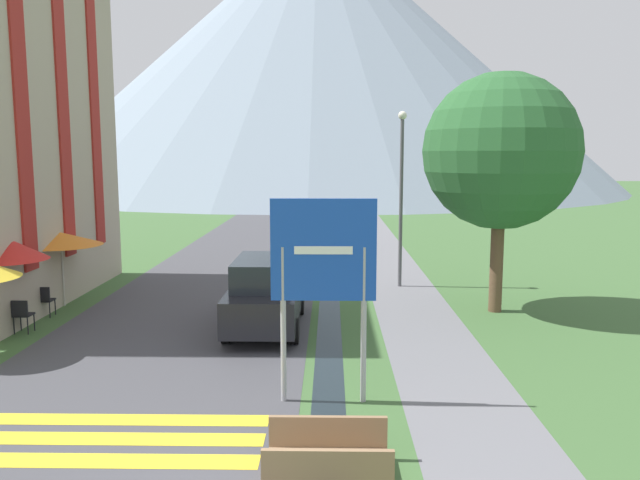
% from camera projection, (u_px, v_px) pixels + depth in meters
% --- Properties ---
extents(ground_plane, '(160.00, 160.00, 0.00)m').
position_uv_depth(ground_plane, '(302.00, 258.00, 26.61)').
color(ground_plane, '#3D6033').
extents(road, '(6.40, 60.00, 0.01)m').
position_uv_depth(road, '(267.00, 230.00, 36.56)').
color(road, '#424247').
rests_on(road, ground_plane).
extents(footpath, '(2.20, 60.00, 0.01)m').
position_uv_depth(footpath, '(371.00, 230.00, 36.45)').
color(footpath, slate).
rests_on(footpath, ground_plane).
extents(drainage_channel, '(0.60, 60.00, 0.00)m').
position_uv_depth(drainage_channel, '(330.00, 230.00, 36.49)').
color(drainage_channel, black).
rests_on(drainage_channel, ground_plane).
extents(crosswalk_marking, '(5.44, 1.84, 0.01)m').
position_uv_depth(crosswalk_marking, '(89.00, 439.00, 9.64)').
color(crosswalk_marking, yellow).
rests_on(crosswalk_marking, ground_plane).
extents(mountain_distant, '(74.28, 74.28, 33.77)m').
position_uv_depth(mountain_distant, '(318.00, 56.00, 79.75)').
color(mountain_distant, gray).
rests_on(mountain_distant, ground_plane).
extents(road_sign, '(1.83, 0.11, 3.62)m').
position_uv_depth(road_sign, '(323.00, 269.00, 10.79)').
color(road_sign, '#9E9EA3').
rests_on(road_sign, ground_plane).
extents(footbridge, '(1.70, 1.10, 0.65)m').
position_uv_depth(footbridge, '(328.00, 462.00, 8.46)').
color(footbridge, '#846647').
rests_on(footbridge, ground_plane).
extents(parked_car_near, '(1.79, 4.40, 1.82)m').
position_uv_depth(parked_car_near, '(266.00, 293.00, 15.70)').
color(parked_car_near, black).
rests_on(parked_car_near, ground_plane).
extents(parked_car_far, '(1.80, 4.44, 1.82)m').
position_uv_depth(parked_car_far, '(296.00, 229.00, 29.37)').
color(parked_car_far, '#B2B2B7').
rests_on(parked_car_far, ground_plane).
extents(cafe_chair_middle, '(0.40, 0.40, 0.85)m').
position_uv_depth(cafe_chair_middle, '(22.00, 313.00, 15.27)').
color(cafe_chair_middle, black).
rests_on(cafe_chair_middle, ground_plane).
extents(cafe_chair_far_left, '(0.40, 0.40, 0.85)m').
position_uv_depth(cafe_chair_far_left, '(44.00, 299.00, 16.82)').
color(cafe_chair_far_left, black).
rests_on(cafe_chair_far_left, ground_plane).
extents(cafe_umbrella_middle_red, '(1.92, 1.92, 2.34)m').
position_uv_depth(cafe_umbrella_middle_red, '(8.00, 249.00, 15.29)').
color(cafe_umbrella_middle_red, '#B7B2A8').
rests_on(cafe_umbrella_middle_red, ground_plane).
extents(cafe_umbrella_rear_orange, '(2.33, 2.33, 2.16)m').
position_uv_depth(cafe_umbrella_rear_orange, '(61.00, 239.00, 17.91)').
color(cafe_umbrella_rear_orange, '#B7B2A8').
rests_on(cafe_umbrella_rear_orange, ground_plane).
extents(person_seated_far, '(0.32, 0.32, 1.25)m').
position_uv_depth(person_seated_far, '(20.00, 296.00, 16.38)').
color(person_seated_far, '#282833').
rests_on(person_seated_far, ground_plane).
extents(streetlamp, '(0.28, 0.28, 5.77)m').
position_uv_depth(streetlamp, '(401.00, 185.00, 20.42)').
color(streetlamp, '#515156').
rests_on(streetlamp, ground_plane).
extents(tree_by_path, '(4.26, 4.26, 6.59)m').
position_uv_depth(tree_by_path, '(501.00, 152.00, 16.93)').
color(tree_by_path, brown).
rests_on(tree_by_path, ground_plane).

